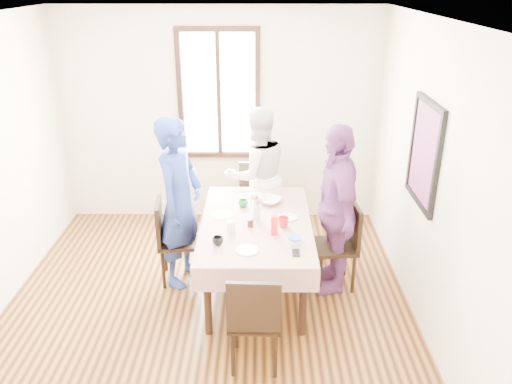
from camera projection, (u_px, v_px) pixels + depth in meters
ground at (206, 316)px, 4.90m from camera, size 4.50×4.50×0.00m
back_wall at (220, 118)px, 6.44m from camera, size 4.00×0.00×4.00m
right_wall at (434, 187)px, 4.36m from camera, size 0.00×4.50×4.50m
window_frame at (219, 95)px, 6.30m from camera, size 1.02×0.06×1.62m
window_pane at (219, 94)px, 6.31m from camera, size 0.90×0.02×1.50m
art_poster at (425, 153)px, 4.56m from camera, size 0.04×0.76×0.96m
dining_table at (256, 255)px, 5.22m from camera, size 0.97×1.65×0.75m
tablecloth at (256, 222)px, 5.07m from camera, size 1.09×1.77×0.01m
chair_left at (179, 241)px, 5.34m from camera, size 0.46×0.46×0.91m
chair_right at (335, 246)px, 5.23m from camera, size 0.46×0.46×0.91m
chair_far at (257, 202)px, 6.23m from camera, size 0.44×0.44×0.91m
chair_near at (255, 317)px, 4.15m from camera, size 0.43×0.43×0.91m
person_left at (179, 203)px, 5.17m from camera, size 0.61×0.75×1.78m
person_far at (257, 175)px, 6.07m from camera, size 0.99×0.89×1.65m
person_right at (335, 209)px, 5.07m from camera, size 0.53×1.06×1.75m
mug_black at (218, 241)px, 4.62m from camera, size 0.12×0.12×0.08m
mug_flag at (283, 222)px, 4.94m from camera, size 0.14×0.14×0.10m
mug_green at (243, 203)px, 5.37m from camera, size 0.13×0.13×0.08m
serving_bowl at (269, 201)px, 5.46m from camera, size 0.32×0.32×0.06m
juice_carton at (274, 225)px, 4.78m from camera, size 0.06×0.06×0.19m
butter_tub at (295, 241)px, 4.65m from camera, size 0.11×0.11×0.05m
jam_jar at (250, 223)px, 4.95m from camera, size 0.06×0.06×0.08m
drinking_glass at (231, 226)px, 4.85m from camera, size 0.08×0.08×0.11m
smartphone at (296, 253)px, 4.49m from camera, size 0.07×0.13×0.01m
flower_vase at (257, 213)px, 5.08m from camera, size 0.07×0.07×0.15m
plate_left at (222, 215)px, 5.18m from camera, size 0.20×0.20×0.01m
plate_right at (288, 217)px, 5.14m from camera, size 0.20×0.20×0.01m
plate_far at (256, 196)px, 5.63m from camera, size 0.20×0.20×0.01m
plate_near at (247, 250)px, 4.53m from camera, size 0.20×0.20×0.01m
butter_lid at (295, 238)px, 4.63m from camera, size 0.12×0.12×0.01m
flower_bunch at (257, 201)px, 5.03m from camera, size 0.09×0.09×0.10m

